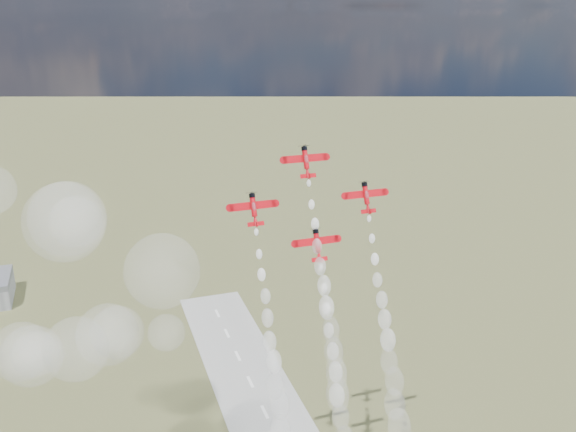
% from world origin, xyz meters
% --- Properties ---
extents(plane_lead, '(11.16, 5.40, 7.49)m').
position_xyz_m(plane_lead, '(-1.87, 4.30, 105.58)').
color(plane_lead, red).
rests_on(plane_lead, ground).
extents(plane_left, '(11.16, 5.40, 7.49)m').
position_xyz_m(plane_left, '(-16.39, 0.09, 96.33)').
color(plane_left, red).
rests_on(plane_left, ground).
extents(plane_right, '(11.16, 5.40, 7.49)m').
position_xyz_m(plane_right, '(12.66, 0.09, 96.33)').
color(plane_right, red).
rests_on(plane_right, ground).
extents(plane_slot, '(11.16, 5.40, 7.49)m').
position_xyz_m(plane_slot, '(-1.87, -4.12, 87.07)').
color(plane_slot, red).
rests_on(plane_slot, ground).
extents(smoke_trail_lead, '(5.30, 23.79, 49.26)m').
position_xyz_m(smoke_trail_lead, '(-1.75, -14.60, 64.33)').
color(smoke_trail_lead, white).
rests_on(smoke_trail_lead, plane_lead).
extents(smoke_trail_left, '(5.82, 23.66, 49.60)m').
position_xyz_m(smoke_trail_left, '(-16.46, -18.45, 54.78)').
color(smoke_trail_left, white).
rests_on(smoke_trail_left, plane_left).
extents(smoke_trail_right, '(5.40, 24.52, 48.81)m').
position_xyz_m(smoke_trail_right, '(12.54, -18.82, 55.24)').
color(smoke_trail_right, white).
rests_on(smoke_trail_right, plane_right).
extents(drifted_smoke_cloud, '(55.64, 37.65, 55.26)m').
position_xyz_m(drifted_smoke_cloud, '(-56.90, 24.72, 73.06)').
color(drifted_smoke_cloud, white).
rests_on(drifted_smoke_cloud, ground).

